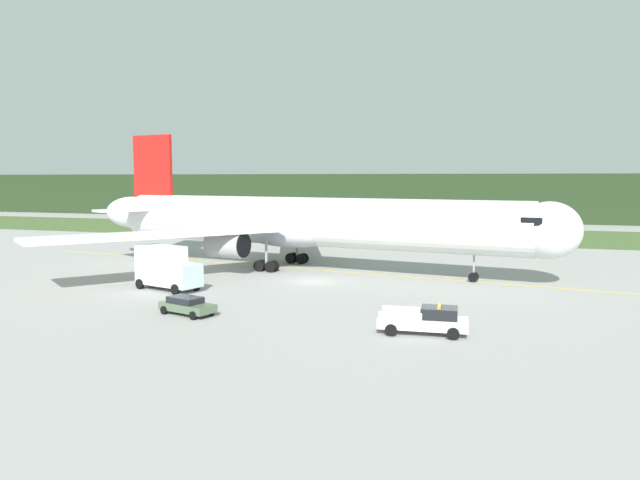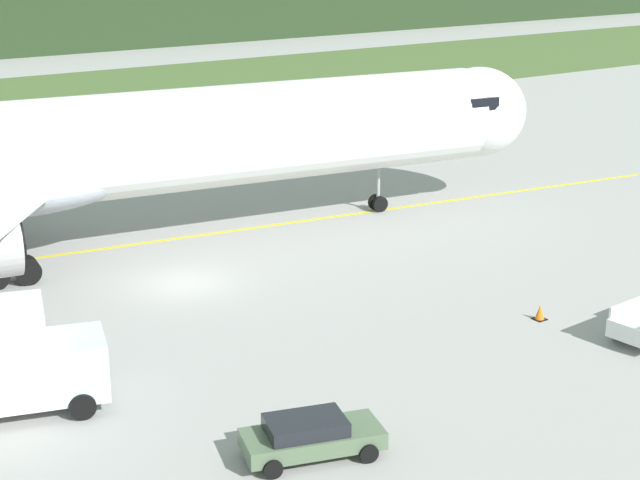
{
  "view_description": "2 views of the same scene",
  "coord_description": "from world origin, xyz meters",
  "views": [
    {
      "loc": [
        18.6,
        -53.98,
        9.87
      ],
      "look_at": [
        -1.28,
        6.53,
        3.3
      ],
      "focal_mm": 33.96,
      "sensor_mm": 36.0,
      "label": 1
    },
    {
      "loc": [
        -19.29,
        -38.83,
        15.58
      ],
      "look_at": [
        3.94,
        -5.16,
        2.71
      ],
      "focal_mm": 56.26,
      "sensor_mm": 36.0,
      "label": 2
    }
  ],
  "objects": [
    {
      "name": "ground",
      "position": [
        0.0,
        0.0,
        0.0
      ],
      "size": [
        320.0,
        320.0,
        0.0
      ],
      "primitive_type": "plane",
      "color": "#9A9897"
    },
    {
      "name": "taxiway_centerline_main",
      "position": [
        -2.74,
        7.19,
        0.0
      ],
      "size": [
        73.68,
        10.94,
        0.01
      ],
      "primitive_type": "cube",
      "rotation": [
        0.0,
        0.0,
        -0.14
      ],
      "color": "yellow",
      "rests_on": "ground"
    },
    {
      "name": "airliner",
      "position": [
        -3.55,
        7.31,
        5.03
      ],
      "size": [
        56.22,
        49.52,
        15.04
      ],
      "color": "silver",
      "rests_on": "ground"
    },
    {
      "name": "staff_car",
      "position": [
        -3.98,
        -16.13,
        0.7
      ],
      "size": [
        4.63,
        2.94,
        1.3
      ],
      "color": "#506449",
      "rests_on": "ground"
    },
    {
      "name": "apron_cone",
      "position": [
        10.09,
        -12.26,
        0.31
      ],
      "size": [
        0.51,
        0.51,
        0.64
      ],
      "color": "black",
      "rests_on": "ground"
    }
  ]
}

